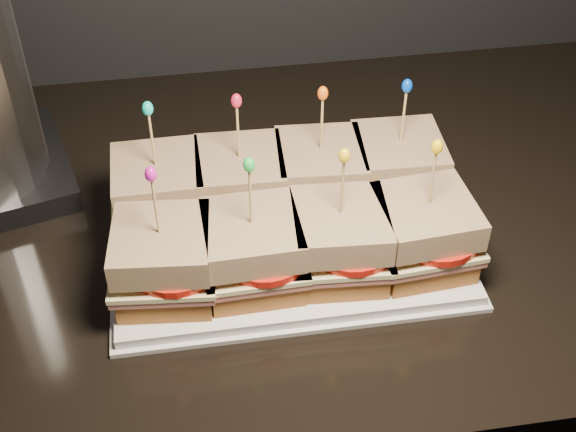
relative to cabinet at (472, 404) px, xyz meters
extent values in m
cube|color=black|center=(0.00, 0.00, 0.00)|extent=(2.42, 0.65, 0.90)
cube|color=black|center=(0.00, 0.00, 0.47)|extent=(2.46, 0.69, 0.03)
cube|color=silver|center=(-0.33, -0.08, 0.49)|extent=(0.40, 0.25, 0.02)
cube|color=silver|center=(-0.33, -0.08, 0.49)|extent=(0.41, 0.26, 0.01)
cube|color=brown|center=(-0.47, -0.02, 0.51)|extent=(0.10, 0.10, 0.03)
cube|color=#B2514E|center=(-0.47, -0.02, 0.53)|extent=(0.11, 0.11, 0.01)
cube|color=beige|center=(-0.47, -0.02, 0.54)|extent=(0.11, 0.11, 0.01)
cylinder|color=red|center=(-0.46, -0.03, 0.55)|extent=(0.10, 0.10, 0.01)
cube|color=#582C10|center=(-0.47, -0.02, 0.57)|extent=(0.10, 0.10, 0.03)
cylinder|color=tan|center=(-0.47, -0.02, 0.62)|extent=(0.00, 0.00, 0.09)
ellipsoid|color=#11C5B5|center=(-0.47, -0.02, 0.66)|extent=(0.01, 0.01, 0.02)
cube|color=brown|center=(-0.37, -0.02, 0.51)|extent=(0.10, 0.10, 0.03)
cube|color=#B2514E|center=(-0.37, -0.02, 0.53)|extent=(0.11, 0.11, 0.01)
cube|color=beige|center=(-0.37, -0.02, 0.54)|extent=(0.11, 0.11, 0.01)
cylinder|color=red|center=(-0.36, -0.03, 0.55)|extent=(0.10, 0.10, 0.01)
cube|color=#582C10|center=(-0.37, -0.02, 0.57)|extent=(0.10, 0.10, 0.03)
cylinder|color=tan|center=(-0.37, -0.02, 0.62)|extent=(0.00, 0.00, 0.09)
ellipsoid|color=red|center=(-0.37, -0.02, 0.66)|extent=(0.01, 0.01, 0.02)
cube|color=brown|center=(-0.28, -0.02, 0.51)|extent=(0.10, 0.10, 0.03)
cube|color=#B2514E|center=(-0.28, -0.02, 0.53)|extent=(0.12, 0.11, 0.01)
cube|color=beige|center=(-0.28, -0.02, 0.54)|extent=(0.12, 0.11, 0.01)
cylinder|color=red|center=(-0.27, -0.03, 0.55)|extent=(0.10, 0.10, 0.01)
cube|color=#582C10|center=(-0.28, -0.02, 0.57)|extent=(0.11, 0.11, 0.03)
cylinder|color=tan|center=(-0.28, -0.02, 0.62)|extent=(0.00, 0.00, 0.09)
ellipsoid|color=orange|center=(-0.28, -0.02, 0.66)|extent=(0.01, 0.01, 0.02)
cube|color=brown|center=(-0.19, -0.02, 0.51)|extent=(0.10, 0.10, 0.03)
cube|color=#B2514E|center=(-0.19, -0.02, 0.53)|extent=(0.11, 0.11, 0.01)
cube|color=beige|center=(-0.19, -0.02, 0.54)|extent=(0.11, 0.11, 0.01)
cylinder|color=red|center=(-0.17, -0.03, 0.55)|extent=(0.10, 0.10, 0.01)
cube|color=#582C10|center=(-0.19, -0.02, 0.57)|extent=(0.10, 0.10, 0.03)
cylinder|color=tan|center=(-0.19, -0.02, 0.62)|extent=(0.00, 0.00, 0.09)
ellipsoid|color=#033FCE|center=(-0.19, -0.02, 0.66)|extent=(0.01, 0.01, 0.02)
cube|color=brown|center=(-0.47, -0.13, 0.51)|extent=(0.11, 0.11, 0.03)
cube|color=#B2514E|center=(-0.47, -0.13, 0.53)|extent=(0.12, 0.11, 0.01)
cube|color=beige|center=(-0.47, -0.13, 0.54)|extent=(0.12, 0.12, 0.01)
cylinder|color=red|center=(-0.46, -0.14, 0.55)|extent=(0.10, 0.10, 0.01)
cube|color=#582C10|center=(-0.47, -0.13, 0.57)|extent=(0.11, 0.11, 0.03)
cylinder|color=tan|center=(-0.47, -0.13, 0.62)|extent=(0.00, 0.00, 0.09)
ellipsoid|color=#C8169C|center=(-0.47, -0.13, 0.66)|extent=(0.01, 0.01, 0.02)
cube|color=brown|center=(-0.37, -0.13, 0.51)|extent=(0.10, 0.10, 0.03)
cube|color=#B2514E|center=(-0.37, -0.13, 0.53)|extent=(0.11, 0.11, 0.01)
cube|color=beige|center=(-0.37, -0.13, 0.54)|extent=(0.11, 0.11, 0.01)
cylinder|color=red|center=(-0.36, -0.14, 0.55)|extent=(0.10, 0.10, 0.01)
cube|color=#582C10|center=(-0.37, -0.13, 0.57)|extent=(0.10, 0.10, 0.03)
cylinder|color=tan|center=(-0.37, -0.13, 0.62)|extent=(0.00, 0.00, 0.09)
ellipsoid|color=green|center=(-0.37, -0.13, 0.66)|extent=(0.01, 0.01, 0.02)
cube|color=brown|center=(-0.28, -0.13, 0.51)|extent=(0.10, 0.10, 0.03)
cube|color=#B2514E|center=(-0.28, -0.13, 0.53)|extent=(0.11, 0.11, 0.01)
cube|color=beige|center=(-0.28, -0.13, 0.54)|extent=(0.12, 0.11, 0.01)
cylinder|color=red|center=(-0.27, -0.14, 0.55)|extent=(0.10, 0.10, 0.01)
cube|color=#582C10|center=(-0.28, -0.13, 0.57)|extent=(0.11, 0.11, 0.03)
cylinder|color=tan|center=(-0.28, -0.13, 0.62)|extent=(0.00, 0.00, 0.09)
ellipsoid|color=yellow|center=(-0.28, -0.13, 0.66)|extent=(0.01, 0.01, 0.02)
cube|color=brown|center=(-0.19, -0.13, 0.51)|extent=(0.11, 0.11, 0.03)
cube|color=#B2514E|center=(-0.19, -0.13, 0.53)|extent=(0.12, 0.11, 0.01)
cube|color=beige|center=(-0.19, -0.13, 0.54)|extent=(0.12, 0.11, 0.01)
cylinder|color=red|center=(-0.17, -0.14, 0.55)|extent=(0.10, 0.10, 0.01)
cube|color=#582C10|center=(-0.19, -0.13, 0.57)|extent=(0.11, 0.11, 0.03)
cylinder|color=tan|center=(-0.19, -0.13, 0.62)|extent=(0.00, 0.00, 0.09)
ellipsoid|color=yellow|center=(-0.19, -0.13, 0.66)|extent=(0.01, 0.01, 0.02)
camera|label=1|loc=(-0.43, -0.74, 1.14)|focal=50.00mm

